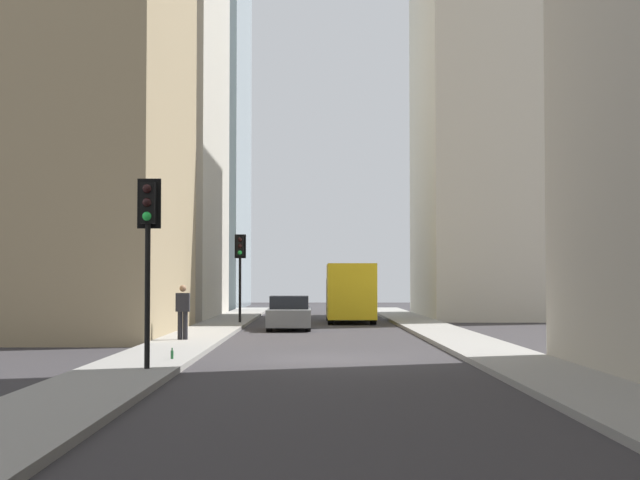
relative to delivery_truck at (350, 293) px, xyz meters
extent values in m
plane|color=#302D30|center=(-22.76, 1.40, -1.46)|extent=(135.00, 135.00, 0.00)
cube|color=gray|center=(-22.76, 5.90, -1.39)|extent=(90.00, 2.20, 0.14)
cube|color=gray|center=(-22.76, -3.10, -1.39)|extent=(90.00, 2.20, 0.14)
cube|color=beige|center=(6.40, -9.20, 10.40)|extent=(13.10, 10.00, 23.71)
cube|color=#B7B2A5|center=(5.68, 12.00, 9.30)|extent=(15.10, 10.00, 21.51)
cube|color=yellow|center=(-0.91, 0.00, 0.08)|extent=(4.60, 2.25, 2.60)
cube|color=#38383D|center=(2.29, 0.00, -0.27)|extent=(1.90, 2.25, 1.90)
cube|color=black|center=(2.29, 0.00, 0.33)|extent=(1.92, 2.09, 0.64)
cylinder|color=black|center=(2.29, -0.98, -1.02)|extent=(0.88, 0.28, 0.88)
cylinder|color=black|center=(2.29, 0.99, -1.02)|extent=(0.88, 0.28, 0.88)
cylinder|color=black|center=(-2.31, -0.98, -1.02)|extent=(0.88, 0.28, 0.88)
cylinder|color=black|center=(-2.31, 0.99, -1.02)|extent=(0.88, 0.28, 0.88)
cube|color=slate|center=(-7.41, 2.80, -0.93)|extent=(4.30, 1.78, 0.70)
cube|color=black|center=(-7.21, 2.80, -0.31)|extent=(2.10, 1.58, 0.54)
cylinder|color=black|center=(-8.76, 2.02, -1.14)|extent=(0.64, 0.22, 0.64)
cylinder|color=black|center=(-8.76, 3.58, -1.14)|extent=(0.64, 0.22, 0.64)
cylinder|color=black|center=(-6.06, 2.02, -1.14)|extent=(0.64, 0.22, 0.64)
cylinder|color=black|center=(-6.06, 3.58, -1.14)|extent=(0.64, 0.22, 0.64)
cylinder|color=black|center=(-27.25, 5.45, 0.26)|extent=(0.12, 0.12, 3.15)
cube|color=black|center=(-27.25, 5.45, 2.28)|extent=(0.28, 0.32, 0.90)
cube|color=black|center=(-27.10, 5.45, 2.28)|extent=(0.03, 0.52, 1.10)
sphere|color=black|center=(-27.41, 5.45, 2.58)|extent=(0.20, 0.20, 0.20)
sphere|color=black|center=(-27.41, 5.45, 2.28)|extent=(0.20, 0.20, 0.20)
sphere|color=green|center=(-27.41, 5.45, 1.98)|extent=(0.20, 0.20, 0.20)
cylinder|color=black|center=(-2.87, 5.17, 0.20)|extent=(0.12, 0.12, 3.04)
cube|color=black|center=(-2.87, 5.17, 2.17)|extent=(0.28, 0.32, 0.90)
cube|color=black|center=(-2.72, 5.17, 2.17)|extent=(0.03, 0.52, 1.10)
sphere|color=black|center=(-3.03, 5.17, 2.47)|extent=(0.20, 0.20, 0.20)
sphere|color=black|center=(-3.03, 5.17, 2.17)|extent=(0.20, 0.20, 0.20)
sphere|color=green|center=(-3.03, 5.17, 1.87)|extent=(0.20, 0.20, 0.20)
cylinder|color=black|center=(-16.48, 5.97, -0.87)|extent=(0.16, 0.16, 0.90)
cylinder|color=black|center=(-16.48, 6.14, -0.87)|extent=(0.16, 0.16, 0.90)
cube|color=#232328|center=(-16.48, 6.05, -0.12)|extent=(0.26, 0.44, 0.60)
sphere|color=#936B4C|center=(-16.48, 6.05, 0.33)|extent=(0.22, 0.22, 0.22)
cylinder|color=#236033|center=(-24.55, 5.28, -1.22)|extent=(0.07, 0.07, 0.20)
cylinder|color=#236033|center=(-24.55, 5.28, -1.08)|extent=(0.03, 0.03, 0.07)
camera|label=1|loc=(-49.25, 1.88, 0.59)|focal=56.71mm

